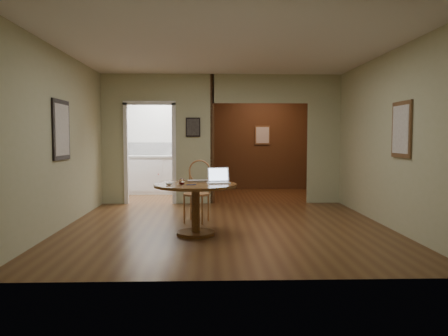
{
  "coord_description": "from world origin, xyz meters",
  "views": [
    {
      "loc": [
        -0.24,
        -6.64,
        1.39
      ],
      "look_at": [
        -0.04,
        -0.2,
        0.94
      ],
      "focal_mm": 35.0,
      "sensor_mm": 36.0,
      "label": 1
    }
  ],
  "objects_px": {
    "dining_table": "(196,197)",
    "chair": "(198,187)",
    "closed_laptop": "(200,181)",
    "open_laptop": "(218,179)"
  },
  "relations": [
    {
      "from": "dining_table",
      "to": "closed_laptop",
      "type": "distance_m",
      "value": 0.33
    },
    {
      "from": "dining_table",
      "to": "closed_laptop",
      "type": "bearing_deg",
      "value": 77.58
    },
    {
      "from": "chair",
      "to": "open_laptop",
      "type": "xyz_separation_m",
      "value": [
        0.32,
        -0.88,
        0.23
      ]
    },
    {
      "from": "chair",
      "to": "closed_laptop",
      "type": "xyz_separation_m",
      "value": [
        0.05,
        -0.75,
        0.18
      ]
    },
    {
      "from": "dining_table",
      "to": "open_laptop",
      "type": "relative_size",
      "value": 3.33
    },
    {
      "from": "dining_table",
      "to": "open_laptop",
      "type": "height_order",
      "value": "open_laptop"
    },
    {
      "from": "dining_table",
      "to": "chair",
      "type": "height_order",
      "value": "chair"
    },
    {
      "from": "closed_laptop",
      "to": "open_laptop",
      "type": "bearing_deg",
      "value": -35.7
    },
    {
      "from": "dining_table",
      "to": "chair",
      "type": "distance_m",
      "value": 1.0
    },
    {
      "from": "closed_laptop",
      "to": "chair",
      "type": "bearing_deg",
      "value": 83.98
    }
  ]
}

